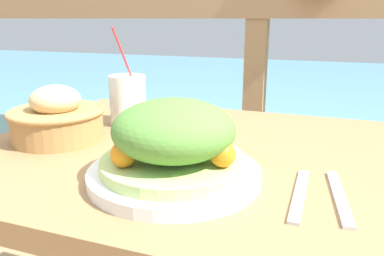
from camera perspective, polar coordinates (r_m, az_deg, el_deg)
name	(u,v)px	position (r m, az deg, el deg)	size (l,w,h in m)	color
patio_table	(197,207)	(0.82, 0.81, -11.92)	(0.91, 0.71, 0.78)	#997047
railing_fence	(255,77)	(1.33, 9.62, 7.70)	(2.80, 0.08, 1.12)	#937551
sea_backdrop	(299,103)	(3.89, 15.98, 3.64)	(12.00, 4.00, 0.43)	#568EA8
salad_plate	(174,146)	(0.60, -2.76, -2.78)	(0.28, 0.28, 0.13)	white
drink_glass	(128,100)	(0.94, -9.75, 4.25)	(0.09, 0.09, 0.24)	silver
bread_basket	(57,118)	(0.86, -19.86, 1.43)	(0.20, 0.20, 0.12)	#AD7F47
fork	(299,194)	(0.59, 16.06, -9.65)	(0.02, 0.18, 0.00)	silver
knife	(339,196)	(0.60, 21.52, -9.67)	(0.04, 0.18, 0.00)	silver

